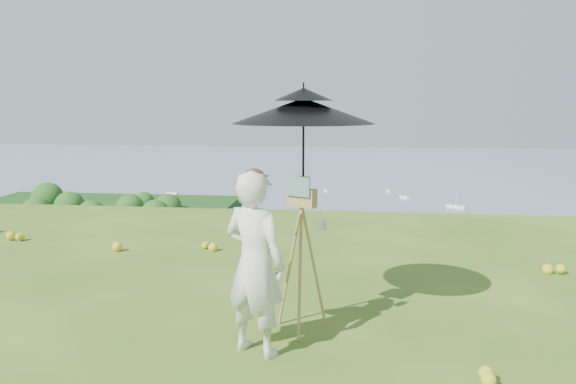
# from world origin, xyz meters

# --- Properties ---
(ground) EXTENTS (14.00, 14.00, 0.00)m
(ground) POSITION_xyz_m (0.00, 0.00, 0.00)
(ground) COLOR #3A5F1B
(ground) RESTS_ON ground
(shoreline_tier) EXTENTS (170.00, 28.00, 8.00)m
(shoreline_tier) POSITION_xyz_m (0.00, 75.00, -36.00)
(shoreline_tier) COLOR slate
(shoreline_tier) RESTS_ON bay_water
(bay_water) EXTENTS (700.00, 700.00, 0.00)m
(bay_water) POSITION_xyz_m (0.00, 240.00, -34.00)
(bay_water) COLOR slate
(bay_water) RESTS_ON ground
(peninsula) EXTENTS (90.00, 60.00, 12.00)m
(peninsula) POSITION_xyz_m (-75.00, 155.00, -29.00)
(peninsula) COLOR #0E350F
(peninsula) RESTS_ON bay_water
(slope_trees) EXTENTS (110.00, 50.00, 6.00)m
(slope_trees) POSITION_xyz_m (0.00, 35.00, -15.00)
(slope_trees) COLOR #174E18
(slope_trees) RESTS_ON forest_slope
(harbor_town) EXTENTS (110.00, 22.00, 5.00)m
(harbor_town) POSITION_xyz_m (0.00, 75.00, -29.50)
(harbor_town) COLOR silver
(harbor_town) RESTS_ON shoreline_tier
(moored_boats) EXTENTS (140.00, 140.00, 0.70)m
(moored_boats) POSITION_xyz_m (-12.50, 161.00, -33.65)
(moored_boats) COLOR white
(moored_boats) RESTS_ON bay_water
(wildflowers) EXTENTS (10.00, 10.50, 0.12)m
(wildflowers) POSITION_xyz_m (0.00, 0.25, 0.06)
(wildflowers) COLOR gold
(wildflowers) RESTS_ON ground
(painter) EXTENTS (0.67, 0.58, 1.55)m
(painter) POSITION_xyz_m (0.94, 0.64, 0.78)
(painter) COLOR silver
(painter) RESTS_ON ground
(field_easel) EXTENTS (0.74, 0.74, 1.45)m
(field_easel) POSITION_xyz_m (1.28, 1.15, 0.72)
(field_easel) COLOR #AB8D48
(field_easel) RESTS_ON ground
(sun_umbrella) EXTENTS (1.57, 1.57, 1.07)m
(sun_umbrella) POSITION_xyz_m (1.29, 1.18, 1.72)
(sun_umbrella) COLOR black
(sun_umbrella) RESTS_ON field_easel
(painter_cap) EXTENTS (0.29, 0.31, 0.10)m
(painter_cap) POSITION_xyz_m (0.94, 0.64, 1.51)
(painter_cap) COLOR #BE686E
(painter_cap) RESTS_ON painter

